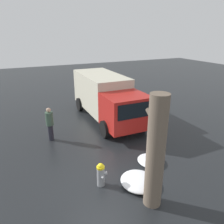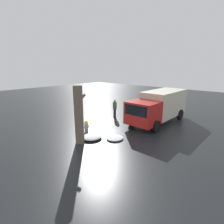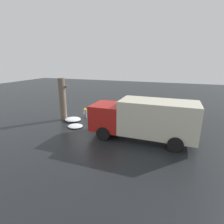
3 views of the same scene
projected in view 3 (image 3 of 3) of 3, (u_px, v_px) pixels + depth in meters
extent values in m
plane|color=black|center=(85.00, 117.00, 16.09)|extent=(60.00, 60.00, 0.00)
cylinder|color=gray|center=(85.00, 114.00, 15.99)|extent=(0.27, 0.27, 0.70)
cylinder|color=yellow|center=(85.00, 110.00, 15.88)|extent=(0.29, 0.29, 0.07)
sphere|color=yellow|center=(85.00, 109.00, 15.87)|extent=(0.23, 0.23, 0.23)
cylinder|color=gray|center=(84.00, 113.00, 15.80)|extent=(0.11, 0.10, 0.11)
cylinder|color=gray|center=(87.00, 113.00, 15.90)|extent=(0.10, 0.09, 0.09)
cylinder|color=gray|center=(83.00, 113.00, 16.03)|extent=(0.10, 0.09, 0.09)
cylinder|color=#6B5B4C|center=(63.00, 99.00, 15.02)|extent=(0.56, 0.56, 3.63)
cylinder|color=#6B5B4C|center=(64.00, 88.00, 14.65)|extent=(0.64, 0.16, 0.51)
cube|color=red|center=(108.00, 116.00, 12.16)|extent=(2.04, 2.23, 1.72)
cube|color=black|center=(95.00, 110.00, 12.41)|extent=(0.05, 1.86, 0.76)
cube|color=beige|center=(158.00, 118.00, 10.97)|extent=(4.74, 2.25, 2.20)
cylinder|color=black|center=(103.00, 134.00, 11.38)|extent=(0.90, 0.29, 0.90)
cylinder|color=black|center=(115.00, 123.00, 13.37)|extent=(0.90, 0.29, 0.90)
cylinder|color=black|center=(175.00, 145.00, 9.89)|extent=(0.90, 0.29, 0.90)
cylinder|color=black|center=(176.00, 131.00, 11.88)|extent=(0.90, 0.29, 0.90)
cylinder|color=#23232D|center=(133.00, 115.00, 15.43)|extent=(0.25, 0.25, 0.81)
cylinder|color=#3F5947|center=(134.00, 107.00, 15.22)|extent=(0.37, 0.37, 0.68)
sphere|color=tan|center=(134.00, 102.00, 15.09)|extent=(0.22, 0.22, 0.22)
ellipsoid|color=white|center=(75.00, 126.00, 13.73)|extent=(1.18, 1.08, 0.17)
ellipsoid|color=white|center=(73.00, 119.00, 15.12)|extent=(1.37, 1.26, 0.27)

